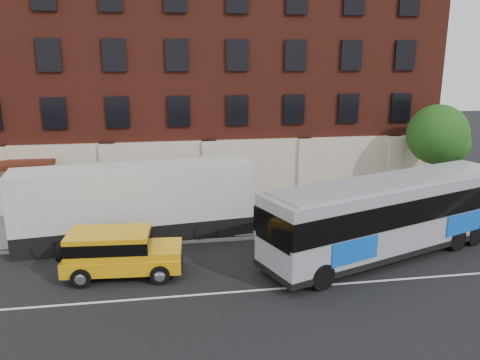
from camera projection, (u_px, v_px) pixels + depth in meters
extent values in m
plane|color=black|center=(240.00, 298.00, 18.25)|extent=(120.00, 120.00, 0.00)
cube|color=gray|center=(215.00, 220.00, 26.84)|extent=(60.00, 6.00, 0.15)
cube|color=gray|center=(221.00, 239.00, 23.97)|extent=(60.00, 0.25, 0.15)
cube|color=silver|center=(238.00, 292.00, 18.73)|extent=(60.00, 0.12, 0.01)
cube|color=#5D2116|center=(201.00, 78.00, 32.60)|extent=(30.00, 10.00, 15.00)
cube|color=beige|center=(209.00, 173.00, 29.05)|extent=(30.00, 0.35, 4.00)
cube|color=#44150C|center=(13.00, 164.00, 26.28)|extent=(4.20, 2.20, 0.30)
cube|color=beige|center=(1.00, 181.00, 27.12)|extent=(0.90, 0.55, 4.00)
cube|color=beige|center=(109.00, 177.00, 28.04)|extent=(0.90, 0.55, 4.00)
cube|color=beige|center=(210.00, 173.00, 28.95)|extent=(0.90, 0.55, 4.00)
cube|color=beige|center=(304.00, 170.00, 29.87)|extent=(0.90, 0.55, 4.00)
cube|color=beige|center=(393.00, 166.00, 30.78)|extent=(0.90, 0.55, 4.00)
cube|color=black|center=(55.00, 113.00, 26.83)|extent=(1.30, 0.20, 1.80)
cube|color=black|center=(118.00, 112.00, 27.37)|extent=(1.30, 0.20, 1.80)
cube|color=black|center=(179.00, 111.00, 27.90)|extent=(1.30, 0.20, 1.80)
cube|color=black|center=(237.00, 110.00, 28.44)|extent=(1.30, 0.20, 1.80)
cube|color=black|center=(294.00, 109.00, 28.97)|extent=(1.30, 0.20, 1.80)
cube|color=black|center=(348.00, 108.00, 29.50)|extent=(1.30, 0.20, 1.80)
cube|color=black|center=(401.00, 107.00, 30.04)|extent=(1.30, 0.20, 1.80)
cube|color=black|center=(49.00, 55.00, 26.04)|extent=(1.30, 0.20, 1.80)
cube|color=black|center=(114.00, 55.00, 26.57)|extent=(1.30, 0.20, 1.80)
cube|color=black|center=(177.00, 55.00, 27.10)|extent=(1.30, 0.20, 1.80)
cube|color=black|center=(237.00, 55.00, 27.64)|extent=(1.30, 0.20, 1.80)
cube|color=black|center=(295.00, 55.00, 28.17)|extent=(1.30, 0.20, 1.80)
cube|color=black|center=(351.00, 55.00, 28.70)|extent=(1.30, 0.20, 1.80)
cube|color=black|center=(405.00, 55.00, 29.24)|extent=(1.30, 0.20, 1.80)
cube|color=black|center=(410.00, 0.00, 28.44)|extent=(1.30, 0.20, 1.80)
cube|color=black|center=(30.00, 186.00, 27.48)|extent=(2.60, 0.15, 2.80)
cube|color=black|center=(135.00, 182.00, 28.40)|extent=(2.60, 0.15, 2.80)
cube|color=black|center=(234.00, 178.00, 29.31)|extent=(2.60, 0.15, 2.80)
cube|color=black|center=(327.00, 175.00, 30.23)|extent=(2.60, 0.15, 2.80)
cylinder|color=slate|center=(44.00, 225.00, 22.57)|extent=(0.07, 0.07, 2.50)
cube|color=white|center=(41.00, 210.00, 22.23)|extent=(0.30, 0.03, 0.40)
cube|color=white|center=(42.00, 220.00, 22.36)|extent=(0.30, 0.03, 0.35)
cylinder|color=#382B1C|center=(433.00, 181.00, 28.99)|extent=(0.32, 0.32, 3.00)
sphere|color=#154212|center=(438.00, 135.00, 28.26)|extent=(3.60, 3.60, 3.60)
sphere|color=#154212|center=(451.00, 144.00, 28.11)|extent=(2.20, 2.20, 2.20)
sphere|color=#154212|center=(424.00, 140.00, 28.65)|extent=(2.00, 2.00, 2.00)
cube|color=#93949B|center=(392.00, 214.00, 21.94)|extent=(13.39, 7.17, 3.15)
cube|color=black|center=(390.00, 244.00, 22.30)|extent=(13.46, 7.24, 0.28)
cube|color=#93949B|center=(395.00, 180.00, 21.53)|extent=(12.65, 6.63, 0.13)
cube|color=black|center=(393.00, 203.00, 21.81)|extent=(13.50, 7.29, 1.10)
cube|color=blue|center=(355.00, 251.00, 19.21)|extent=(2.29, 0.88, 0.99)
cube|color=blue|center=(416.00, 207.00, 24.85)|extent=(2.29, 0.88, 0.99)
cylinder|color=black|center=(322.00, 276.00, 18.83)|extent=(1.15, 0.69, 1.10)
cylinder|color=black|center=(286.00, 254.00, 20.94)|extent=(1.15, 0.69, 1.10)
cylinder|color=black|center=(456.00, 239.00, 22.70)|extent=(1.15, 0.69, 1.10)
cylinder|color=black|center=(414.00, 224.00, 24.81)|extent=(1.15, 0.69, 1.10)
cylinder|color=black|center=(474.00, 234.00, 23.33)|extent=(1.15, 0.69, 1.10)
cylinder|color=black|center=(432.00, 220.00, 25.44)|extent=(1.15, 0.69, 1.10)
cube|color=#ECA30E|center=(124.00, 261.00, 20.04)|extent=(4.98, 2.34, 0.61)
cube|color=#ECA30E|center=(109.00, 243.00, 19.78)|extent=(3.47, 2.20, 1.01)
cube|color=black|center=(109.00, 242.00, 19.77)|extent=(3.51, 2.24, 0.51)
cube|color=#ECA30E|center=(163.00, 249.00, 20.07)|extent=(1.64, 2.02, 0.30)
cube|color=black|center=(182.00, 257.00, 20.24)|extent=(0.17, 1.62, 0.56)
cylinder|color=black|center=(60.00, 253.00, 19.69)|extent=(0.27, 0.78, 0.77)
cylinder|color=black|center=(160.00, 275.00, 19.28)|extent=(0.83, 0.34, 0.81)
cylinder|color=silver|center=(160.00, 275.00, 19.28)|extent=(0.46, 0.33, 0.45)
cylinder|color=black|center=(163.00, 255.00, 21.20)|extent=(0.83, 0.34, 0.81)
cylinder|color=silver|center=(163.00, 255.00, 21.20)|extent=(0.46, 0.33, 0.45)
cylinder|color=black|center=(81.00, 278.00, 19.00)|extent=(0.83, 0.34, 0.81)
cylinder|color=silver|center=(81.00, 278.00, 19.00)|extent=(0.46, 0.33, 0.45)
cylinder|color=black|center=(91.00, 258.00, 20.92)|extent=(0.83, 0.34, 0.81)
cylinder|color=silver|center=(91.00, 258.00, 20.92)|extent=(0.46, 0.33, 0.45)
cube|color=black|center=(138.00, 230.00, 23.99)|extent=(11.81, 3.75, 1.06)
cube|color=silver|center=(136.00, 193.00, 23.51)|extent=(11.81, 3.79, 2.81)
cylinder|color=black|center=(43.00, 248.00, 21.79)|extent=(0.99, 0.39, 0.97)
cylinder|color=black|center=(48.00, 232.00, 23.86)|extent=(0.99, 0.39, 0.97)
cylinder|color=black|center=(70.00, 246.00, 22.10)|extent=(0.99, 0.39, 0.97)
cylinder|color=black|center=(72.00, 230.00, 24.17)|extent=(0.99, 0.39, 0.97)
cylinder|color=black|center=(204.00, 232.00, 23.83)|extent=(0.99, 0.39, 0.97)
cylinder|color=black|center=(195.00, 218.00, 25.90)|extent=(0.99, 0.39, 0.97)
cylinder|color=black|center=(226.00, 230.00, 24.14)|extent=(0.99, 0.39, 0.97)
cylinder|color=black|center=(216.00, 216.00, 26.21)|extent=(0.99, 0.39, 0.97)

